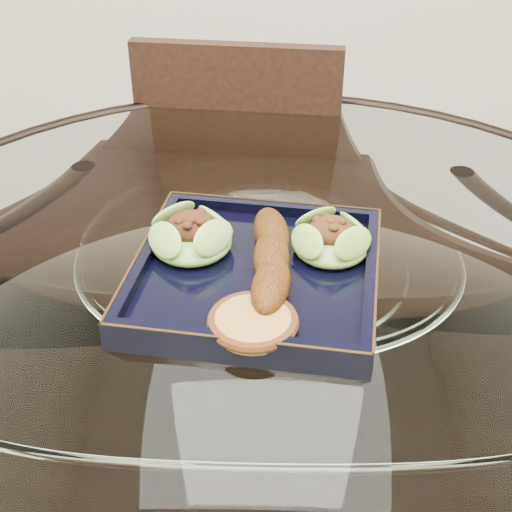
{
  "coord_description": "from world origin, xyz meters",
  "views": [
    {
      "loc": [
        0.01,
        -0.66,
        1.25
      ],
      "look_at": [
        -0.01,
        -0.01,
        0.8
      ],
      "focal_mm": 50.0,
      "sensor_mm": 36.0,
      "label": 1
    }
  ],
  "objects": [
    {
      "name": "dining_chair",
      "position": [
        -0.07,
        0.39,
        0.49
      ],
      "size": [
        0.41,
        0.41,
        0.87
      ],
      "rotation": [
        0.0,
        0.0,
        -0.1
      ],
      "color": "black",
      "rests_on": "ground"
    },
    {
      "name": "lettuce_wrap_left",
      "position": [
        -0.09,
        0.03,
        0.8
      ],
      "size": [
        0.12,
        0.12,
        0.03
      ],
      "primitive_type": "ellipsoid",
      "rotation": [
        0.0,
        0.0,
        0.36
      ],
      "color": "#51912A",
      "rests_on": "navy_plate"
    },
    {
      "name": "roasted_plantain",
      "position": [
        0.0,
        -0.01,
        0.8
      ],
      "size": [
        0.04,
        0.19,
        0.04
      ],
      "primitive_type": "ellipsoid",
      "rotation": [
        0.0,
        0.0,
        1.58
      ],
      "color": "#6A350B",
      "rests_on": "navy_plate"
    },
    {
      "name": "navy_plate",
      "position": [
        -0.01,
        -0.01,
        0.77
      ],
      "size": [
        0.3,
        0.3,
        0.02
      ],
      "primitive_type": "cube",
      "rotation": [
        0.0,
        0.0,
        -0.14
      ],
      "color": "black",
      "rests_on": "dining_table"
    },
    {
      "name": "dining_table",
      "position": [
        -0.0,
        -0.0,
        0.6
      ],
      "size": [
        1.13,
        1.13,
        0.77
      ],
      "color": "white",
      "rests_on": "ground"
    },
    {
      "name": "lettuce_wrap_right",
      "position": [
        0.07,
        0.03,
        0.8
      ],
      "size": [
        0.1,
        0.1,
        0.03
      ],
      "primitive_type": "ellipsoid",
      "rotation": [
        0.0,
        0.0,
        0.19
      ],
      "color": "#57922A",
      "rests_on": "navy_plate"
    },
    {
      "name": "crumb_patty",
      "position": [
        -0.01,
        -0.11,
        0.79
      ],
      "size": [
        0.1,
        0.1,
        0.02
      ],
      "primitive_type": "cylinder",
      "rotation": [
        0.0,
        0.0,
        0.31
      ],
      "color": "#B57F3C",
      "rests_on": "navy_plate"
    }
  ]
}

